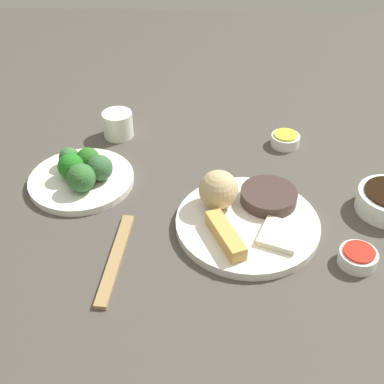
{
  "coord_description": "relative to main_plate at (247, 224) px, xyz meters",
  "views": [
    {
      "loc": [
        -0.06,
        -0.7,
        0.61
      ],
      "look_at": [
        -0.08,
        -0.01,
        0.06
      ],
      "focal_mm": 46.14,
      "sensor_mm": 36.0,
      "label": 1
    }
  ],
  "objects": [
    {
      "name": "main_plate",
      "position": [
        0.0,
        0.0,
        0.0
      ],
      "size": [
        0.25,
        0.25,
        0.02
      ],
      "primitive_type": "cylinder",
      "color": "white",
      "rests_on": "tabletop"
    },
    {
      "name": "broccoli_floret_3",
      "position": [
        -0.28,
        0.12,
        0.03
      ],
      "size": [
        0.05,
        0.05,
        0.05
      ],
      "primitive_type": "sphere",
      "color": "#346137",
      "rests_on": "broccoli_plate"
    },
    {
      "name": "teacup",
      "position": [
        -0.27,
        0.3,
        0.02
      ],
      "size": [
        0.07,
        0.07,
        0.06
      ],
      "primitive_type": "cylinder",
      "color": "white",
      "rests_on": "tabletop"
    },
    {
      "name": "broccoli_floret_1",
      "position": [
        -0.35,
        0.16,
        0.03
      ],
      "size": [
        0.04,
        0.04,
        0.04
      ],
      "primitive_type": "sphere",
      "color": "#356B32",
      "rests_on": "broccoli_plate"
    },
    {
      "name": "broccoli_floret_4",
      "position": [
        -0.31,
        0.08,
        0.03
      ],
      "size": [
        0.05,
        0.05,
        0.05
      ],
      "primitive_type": "sphere",
      "color": "#346930",
      "rests_on": "broccoli_plate"
    },
    {
      "name": "crab_rangoon_wonton",
      "position": [
        0.05,
        -0.04,
        0.01
      ],
      "size": [
        0.09,
        0.09,
        0.01
      ],
      "primitive_type": "cube",
      "rotation": [
        0.0,
        0.0,
        -0.38
      ],
      "color": "beige",
      "rests_on": "main_plate"
    },
    {
      "name": "sauce_ramekin_hot_mustard_liquid",
      "position": [
        0.1,
        0.27,
        0.02
      ],
      "size": [
        0.05,
        0.05,
        0.0
      ],
      "primitive_type": "cylinder",
      "color": "yellow",
      "rests_on": "sauce_ramekin_hot_mustard"
    },
    {
      "name": "broccoli_floret_2",
      "position": [
        -0.31,
        0.15,
        0.03
      ],
      "size": [
        0.05,
        0.05,
        0.05
      ],
      "primitive_type": "sphere",
      "color": "#29651F",
      "rests_on": "broccoli_plate"
    },
    {
      "name": "sauce_ramekin_sweet_and_sour",
      "position": [
        0.17,
        -0.08,
        0.0
      ],
      "size": [
        0.06,
        0.06,
        0.02
      ],
      "primitive_type": "cylinder",
      "color": "white",
      "rests_on": "tabletop"
    },
    {
      "name": "broccoli_floret_0",
      "position": [
        -0.33,
        0.12,
        0.03
      ],
      "size": [
        0.05,
        0.05,
        0.05
      ],
      "primitive_type": "sphere",
      "color": "#20701E",
      "rests_on": "broccoli_plate"
    },
    {
      "name": "chopsticks_pair",
      "position": [
        -0.22,
        -0.09,
        -0.0
      ],
      "size": [
        0.04,
        0.21,
        0.01
      ],
      "primitive_type": "cube",
      "rotation": [
        0.0,
        0.0,
        1.49
      ],
      "color": "#9F7E4F",
      "rests_on": "tabletop"
    },
    {
      "name": "sauce_ramekin_sweet_and_sour_liquid",
      "position": [
        0.17,
        -0.08,
        0.02
      ],
      "size": [
        0.05,
        0.05,
        0.0
      ],
      "primitive_type": "cylinder",
      "color": "red",
      "rests_on": "sauce_ramekin_sweet_and_sour"
    },
    {
      "name": "rice_scoop",
      "position": [
        -0.05,
        0.04,
        0.04
      ],
      "size": [
        0.07,
        0.07,
        0.07
      ],
      "primitive_type": "sphere",
      "color": "tan",
      "rests_on": "main_plate"
    },
    {
      "name": "broccoli_plate",
      "position": [
        -0.32,
        0.12,
        -0.0
      ],
      "size": [
        0.21,
        0.21,
        0.01
      ],
      "primitive_type": "cylinder",
      "color": "white",
      "rests_on": "tabletop"
    },
    {
      "name": "sauce_ramekin_hot_mustard",
      "position": [
        0.1,
        0.27,
        0.0
      ],
      "size": [
        0.06,
        0.06,
        0.02
      ],
      "primitive_type": "cylinder",
      "color": "white",
      "rests_on": "tabletop"
    },
    {
      "name": "spring_roll",
      "position": [
        -0.04,
        -0.05,
        0.02
      ],
      "size": [
        0.07,
        0.11,
        0.03
      ],
      "primitive_type": "cube",
      "rotation": [
        0.0,
        0.0,
        1.98
      ],
      "color": "gold",
      "rests_on": "main_plate"
    },
    {
      "name": "stir_fry_heap",
      "position": [
        0.04,
        0.05,
        0.02
      ],
      "size": [
        0.1,
        0.1,
        0.02
      ],
      "primitive_type": "cylinder",
      "color": "#3E2D28",
      "rests_on": "main_plate"
    },
    {
      "name": "tabletop",
      "position": [
        -0.02,
        0.05,
        -0.02
      ],
      "size": [
        2.2,
        2.2,
        0.02
      ],
      "primitive_type": "cube",
      "color": "#47423B",
      "rests_on": "ground"
    }
  ]
}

